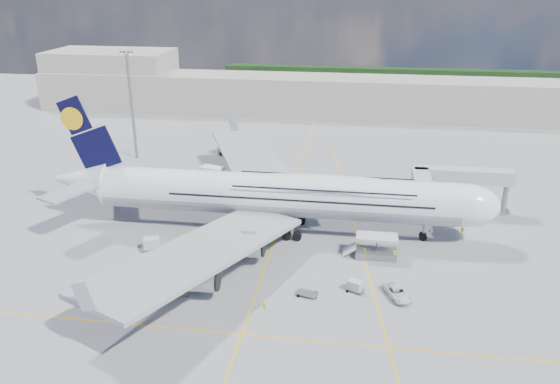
# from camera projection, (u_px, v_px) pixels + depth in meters

# --- Properties ---
(ground) EXTENTS (300.00, 300.00, 0.00)m
(ground) POSITION_uv_depth(u_px,v_px,m) (268.00, 258.00, 86.85)
(ground) COLOR gray
(ground) RESTS_ON ground
(taxi_line_main) EXTENTS (0.25, 220.00, 0.01)m
(taxi_line_main) POSITION_uv_depth(u_px,v_px,m) (268.00, 258.00, 86.84)
(taxi_line_main) COLOR #EEB50C
(taxi_line_main) RESTS_ON ground
(taxi_line_cross) EXTENTS (120.00, 0.25, 0.01)m
(taxi_line_cross) POSITION_uv_depth(u_px,v_px,m) (242.00, 334.00, 68.50)
(taxi_line_cross) COLOR #EEB50C
(taxi_line_cross) RESTS_ON ground
(taxi_line_diag) EXTENTS (14.16, 99.06, 0.01)m
(taxi_line_diag) POSITION_uv_depth(u_px,v_px,m) (357.00, 235.00, 94.15)
(taxi_line_diag) COLOR #EEB50C
(taxi_line_diag) RESTS_ON ground
(airliner) EXTENTS (77.26, 79.15, 23.71)m
(airliner) POSITION_uv_depth(u_px,v_px,m) (279.00, 194.00, 93.41)
(airliner) COLOR white
(airliner) RESTS_ON ground
(jet_bridge) EXTENTS (18.80, 12.10, 8.50)m
(jet_bridge) POSITION_uv_depth(u_px,v_px,m) (447.00, 181.00, 99.50)
(jet_bridge) COLOR #B7B7BC
(jet_bridge) RESTS_ON ground
(cargo_loader) EXTENTS (8.53, 3.20, 3.67)m
(cargo_loader) POSITION_uv_depth(u_px,v_px,m) (375.00, 249.00, 86.78)
(cargo_loader) COLOR silver
(cargo_loader) RESTS_ON ground
(light_mast) EXTENTS (3.00, 0.70, 25.50)m
(light_mast) POSITION_uv_depth(u_px,v_px,m) (132.00, 105.00, 128.53)
(light_mast) COLOR gray
(light_mast) RESTS_ON ground
(terminal) EXTENTS (180.00, 16.00, 12.00)m
(terminal) POSITION_uv_depth(u_px,v_px,m) (317.00, 96.00, 171.75)
(terminal) COLOR #B2AD9E
(terminal) RESTS_ON ground
(hangar) EXTENTS (40.00, 22.00, 18.00)m
(hangar) POSITION_uv_depth(u_px,v_px,m) (113.00, 78.00, 184.58)
(hangar) COLOR #B2AD9E
(hangar) RESTS_ON ground
(tree_line) EXTENTS (160.00, 6.00, 8.00)m
(tree_line) POSITION_uv_depth(u_px,v_px,m) (431.00, 80.00, 208.43)
(tree_line) COLOR #193814
(tree_line) RESTS_ON ground
(dolly_row_a) EXTENTS (3.28, 1.99, 0.46)m
(dolly_row_a) POSITION_uv_depth(u_px,v_px,m) (180.00, 291.00, 77.09)
(dolly_row_a) COLOR gray
(dolly_row_a) RESTS_ON ground
(dolly_row_b) EXTENTS (3.34, 2.57, 1.88)m
(dolly_row_b) POSITION_uv_depth(u_px,v_px,m) (185.00, 277.00, 79.47)
(dolly_row_b) COLOR gray
(dolly_row_b) RESTS_ON ground
(dolly_row_c) EXTENTS (3.35, 2.60, 0.44)m
(dolly_row_c) POSITION_uv_depth(u_px,v_px,m) (196.00, 285.00, 78.59)
(dolly_row_c) COLOR gray
(dolly_row_c) RESTS_ON ground
(dolly_back) EXTENTS (3.87, 2.92, 2.18)m
(dolly_back) POSITION_uv_depth(u_px,v_px,m) (152.00, 244.00, 88.84)
(dolly_back) COLOR gray
(dolly_back) RESTS_ON ground
(dolly_nose_far) EXTENTS (2.98, 2.38, 1.67)m
(dolly_nose_far) POSITION_uv_depth(u_px,v_px,m) (355.00, 286.00, 77.42)
(dolly_nose_far) COLOR gray
(dolly_nose_far) RESTS_ON ground
(dolly_nose_near) EXTENTS (3.29, 2.35, 0.43)m
(dolly_nose_near) POSITION_uv_depth(u_px,v_px,m) (307.00, 293.00, 76.59)
(dolly_nose_near) COLOR gray
(dolly_nose_near) RESTS_ON ground
(baggage_tug) EXTENTS (2.74, 1.52, 1.64)m
(baggage_tug) POSITION_uv_depth(u_px,v_px,m) (190.00, 278.00, 79.57)
(baggage_tug) COLOR white
(baggage_tug) RESTS_ON ground
(catering_truck_inner) EXTENTS (7.20, 4.09, 4.04)m
(catering_truck_inner) POSITION_uv_depth(u_px,v_px,m) (215.00, 177.00, 115.79)
(catering_truck_inner) COLOR gray
(catering_truck_inner) RESTS_ON ground
(catering_truck_outer) EXTENTS (7.90, 3.70, 4.56)m
(catering_truck_outer) POSITION_uv_depth(u_px,v_px,m) (233.00, 147.00, 134.77)
(catering_truck_outer) COLOR gray
(catering_truck_outer) RESTS_ON ground
(service_van) EXTENTS (4.34, 5.78, 1.46)m
(service_van) POSITION_uv_depth(u_px,v_px,m) (397.00, 293.00, 76.04)
(service_van) COLOR silver
(service_van) RESTS_ON ground
(crew_nose) EXTENTS (0.82, 0.70, 1.89)m
(crew_nose) POSITION_uv_depth(u_px,v_px,m) (463.00, 228.00, 94.60)
(crew_nose) COLOR #A3DD17
(crew_nose) RESTS_ON ground
(crew_loader) EXTENTS (1.11, 1.16, 1.88)m
(crew_loader) POSITION_uv_depth(u_px,v_px,m) (364.00, 254.00, 86.09)
(crew_loader) COLOR #B8EA18
(crew_loader) RESTS_ON ground
(crew_wing) EXTENTS (0.52, 0.95, 1.54)m
(crew_wing) POSITION_uv_depth(u_px,v_px,m) (213.00, 241.00, 90.45)
(crew_wing) COLOR #E3FE1A
(crew_wing) RESTS_ON ground
(crew_van) EXTENTS (0.98, 1.02, 1.76)m
(crew_van) POSITION_uv_depth(u_px,v_px,m) (394.00, 255.00, 85.76)
(crew_van) COLOR #D8ED19
(crew_van) RESTS_ON ground
(crew_tug) EXTENTS (1.10, 0.83, 1.51)m
(crew_tug) POSITION_uv_depth(u_px,v_px,m) (264.00, 305.00, 73.18)
(crew_tug) COLOR #ACEF19
(crew_tug) RESTS_ON ground
(cone_nose) EXTENTS (0.43, 0.43, 0.54)m
(cone_nose) POSITION_uv_depth(u_px,v_px,m) (429.00, 230.00, 95.59)
(cone_nose) COLOR #F1600C
(cone_nose) RESTS_ON ground
(cone_wing_left_inner) EXTENTS (0.44, 0.44, 0.56)m
(cone_wing_left_inner) POSITION_uv_depth(u_px,v_px,m) (261.00, 211.00, 102.94)
(cone_wing_left_inner) COLOR #F1600C
(cone_wing_left_inner) RESTS_ON ground
(cone_wing_left_outer) EXTENTS (0.44, 0.44, 0.57)m
(cone_wing_left_outer) POSITION_uv_depth(u_px,v_px,m) (257.00, 169.00, 125.02)
(cone_wing_left_outer) COLOR #F1600C
(cone_wing_left_outer) RESTS_ON ground
(cone_wing_right_inner) EXTENTS (0.48, 0.48, 0.61)m
(cone_wing_right_inner) POSITION_uv_depth(u_px,v_px,m) (193.00, 256.00, 86.68)
(cone_wing_right_inner) COLOR #F1600C
(cone_wing_right_inner) RESTS_ON ground
(cone_wing_right_outer) EXTENTS (0.45, 0.45, 0.57)m
(cone_wing_right_outer) POSITION_uv_depth(u_px,v_px,m) (136.00, 316.00, 71.64)
(cone_wing_right_outer) COLOR #F1600C
(cone_wing_right_outer) RESTS_ON ground
(cone_tail) EXTENTS (0.39, 0.39, 0.50)m
(cone_tail) POSITION_uv_depth(u_px,v_px,m) (50.00, 216.00, 101.01)
(cone_tail) COLOR #F1600C
(cone_tail) RESTS_ON ground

